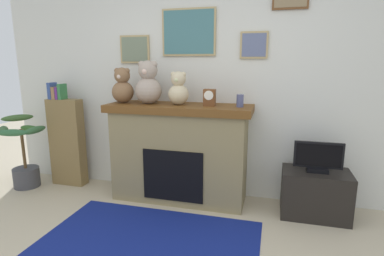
{
  "coord_description": "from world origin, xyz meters",
  "views": [
    {
      "loc": [
        0.7,
        -1.46,
        1.53
      ],
      "look_at": [
        -0.14,
        1.69,
        0.83
      ],
      "focal_mm": 28.74,
      "sensor_mm": 36.0,
      "label": 1
    }
  ],
  "objects_px": {
    "teddy_bear_cream": "(148,84)",
    "teddy_bear_grey": "(178,90)",
    "television": "(318,158)",
    "candle_jar": "(240,101)",
    "bookshelf": "(67,140)",
    "mantel_clock": "(209,98)",
    "potted_plant": "(24,158)",
    "teddy_bear_tan": "(123,87)",
    "fireplace": "(180,152)",
    "tv_stand": "(315,194)"
  },
  "relations": [
    {
      "from": "teddy_bear_cream",
      "to": "teddy_bear_grey",
      "type": "relative_size",
      "value": 1.32
    },
    {
      "from": "television",
      "to": "teddy_bear_grey",
      "type": "height_order",
      "value": "teddy_bear_grey"
    },
    {
      "from": "candle_jar",
      "to": "bookshelf",
      "type": "bearing_deg",
      "value": 178.19
    },
    {
      "from": "candle_jar",
      "to": "mantel_clock",
      "type": "bearing_deg",
      "value": -179.75
    },
    {
      "from": "bookshelf",
      "to": "potted_plant",
      "type": "relative_size",
      "value": 1.44
    },
    {
      "from": "teddy_bear_cream",
      "to": "potted_plant",
      "type": "bearing_deg",
      "value": -173.98
    },
    {
      "from": "potted_plant",
      "to": "teddy_bear_grey",
      "type": "height_order",
      "value": "teddy_bear_grey"
    },
    {
      "from": "candle_jar",
      "to": "television",
      "type": "bearing_deg",
      "value": -2.44
    },
    {
      "from": "teddy_bear_tan",
      "to": "fireplace",
      "type": "bearing_deg",
      "value": 1.59
    },
    {
      "from": "candle_jar",
      "to": "teddy_bear_grey",
      "type": "distance_m",
      "value": 0.66
    },
    {
      "from": "fireplace",
      "to": "candle_jar",
      "type": "bearing_deg",
      "value": -1.55
    },
    {
      "from": "potted_plant",
      "to": "television",
      "type": "height_order",
      "value": "potted_plant"
    },
    {
      "from": "potted_plant",
      "to": "teddy_bear_cream",
      "type": "xyz_separation_m",
      "value": [
        1.61,
        0.17,
        0.92
      ]
    },
    {
      "from": "teddy_bear_tan",
      "to": "teddy_bear_cream",
      "type": "distance_m",
      "value": 0.31
    },
    {
      "from": "fireplace",
      "to": "teddy_bear_tan",
      "type": "distance_m",
      "value": 0.97
    },
    {
      "from": "candle_jar",
      "to": "teddy_bear_grey",
      "type": "height_order",
      "value": "teddy_bear_grey"
    },
    {
      "from": "potted_plant",
      "to": "mantel_clock",
      "type": "xyz_separation_m",
      "value": [
        2.29,
        0.17,
        0.8
      ]
    },
    {
      "from": "television",
      "to": "mantel_clock",
      "type": "relative_size",
      "value": 2.63
    },
    {
      "from": "candle_jar",
      "to": "teddy_bear_cream",
      "type": "distance_m",
      "value": 1.01
    },
    {
      "from": "candle_jar",
      "to": "teddy_bear_grey",
      "type": "relative_size",
      "value": 0.36
    },
    {
      "from": "potted_plant",
      "to": "tv_stand",
      "type": "height_order",
      "value": "potted_plant"
    },
    {
      "from": "candle_jar",
      "to": "teddy_bear_tan",
      "type": "distance_m",
      "value": 1.32
    },
    {
      "from": "potted_plant",
      "to": "television",
      "type": "relative_size",
      "value": 1.95
    },
    {
      "from": "teddy_bear_grey",
      "to": "teddy_bear_tan",
      "type": "bearing_deg",
      "value": -180.0
    },
    {
      "from": "mantel_clock",
      "to": "teddy_bear_cream",
      "type": "relative_size",
      "value": 0.37
    },
    {
      "from": "teddy_bear_grey",
      "to": "potted_plant",
      "type": "bearing_deg",
      "value": -175.03
    },
    {
      "from": "teddy_bear_grey",
      "to": "television",
      "type": "bearing_deg",
      "value": -1.31
    },
    {
      "from": "television",
      "to": "potted_plant",
      "type": "bearing_deg",
      "value": -177.69
    },
    {
      "from": "tv_stand",
      "to": "teddy_bear_grey",
      "type": "bearing_deg",
      "value": 178.74
    },
    {
      "from": "candle_jar",
      "to": "potted_plant",
      "type": "bearing_deg",
      "value": -176.27
    },
    {
      "from": "bookshelf",
      "to": "mantel_clock",
      "type": "xyz_separation_m",
      "value": [
        1.84,
        -0.07,
        0.59
      ]
    },
    {
      "from": "teddy_bear_cream",
      "to": "bookshelf",
      "type": "bearing_deg",
      "value": 176.6
    },
    {
      "from": "teddy_bear_tan",
      "to": "teddy_bear_cream",
      "type": "bearing_deg",
      "value": -0.02
    },
    {
      "from": "fireplace",
      "to": "teddy_bear_tan",
      "type": "bearing_deg",
      "value": -178.41
    },
    {
      "from": "bookshelf",
      "to": "teddy_bear_cream",
      "type": "relative_size",
      "value": 2.75
    },
    {
      "from": "bookshelf",
      "to": "potted_plant",
      "type": "bearing_deg",
      "value": -152.34
    },
    {
      "from": "teddy_bear_cream",
      "to": "fireplace",
      "type": "bearing_deg",
      "value": 3.04
    },
    {
      "from": "fireplace",
      "to": "bookshelf",
      "type": "distance_m",
      "value": 1.5
    },
    {
      "from": "tv_stand",
      "to": "teddy_bear_grey",
      "type": "height_order",
      "value": "teddy_bear_grey"
    },
    {
      "from": "mantel_clock",
      "to": "teddy_bear_tan",
      "type": "distance_m",
      "value": 1.0
    },
    {
      "from": "tv_stand",
      "to": "mantel_clock",
      "type": "relative_size",
      "value": 3.71
    },
    {
      "from": "bookshelf",
      "to": "television",
      "type": "xyz_separation_m",
      "value": [
        2.94,
        -0.1,
        0.03
      ]
    },
    {
      "from": "tv_stand",
      "to": "teddy_bear_tan",
      "type": "height_order",
      "value": "teddy_bear_tan"
    },
    {
      "from": "teddy_bear_grey",
      "to": "teddy_bear_cream",
      "type": "bearing_deg",
      "value": -179.98
    },
    {
      "from": "bookshelf",
      "to": "potted_plant",
      "type": "height_order",
      "value": "bookshelf"
    },
    {
      "from": "fireplace",
      "to": "candle_jar",
      "type": "height_order",
      "value": "candle_jar"
    },
    {
      "from": "potted_plant",
      "to": "candle_jar",
      "type": "distance_m",
      "value": 2.73
    },
    {
      "from": "candle_jar",
      "to": "teddy_bear_tan",
      "type": "bearing_deg",
      "value": -179.98
    },
    {
      "from": "teddy_bear_cream",
      "to": "teddy_bear_grey",
      "type": "distance_m",
      "value": 0.35
    },
    {
      "from": "fireplace",
      "to": "potted_plant",
      "type": "xyz_separation_m",
      "value": [
        -1.95,
        -0.19,
        -0.18
      ]
    }
  ]
}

